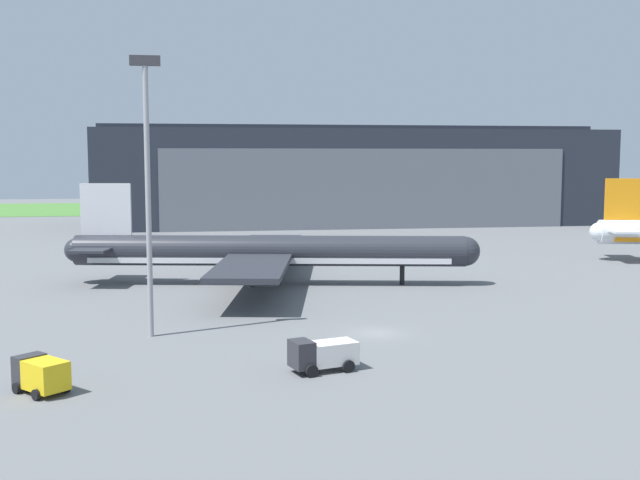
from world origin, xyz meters
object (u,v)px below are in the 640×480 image
object	(u,v)px
maintenance_hangar	(352,176)
ops_van	(322,354)
airliner_far_left	(267,252)
stair_truck	(41,374)
apron_light_mast	(148,177)

from	to	relation	value
maintenance_hangar	ops_van	world-z (taller)	maintenance_hangar
airliner_far_left	stair_truck	bearing A→B (deg)	-114.09
maintenance_hangar	apron_light_mast	size ratio (longest dim) A/B	4.83
maintenance_hangar	airliner_far_left	bearing A→B (deg)	-107.57
maintenance_hangar	airliner_far_left	xyz separation A→B (m)	(-26.18, -82.68, -6.56)
stair_truck	apron_light_mast	distance (m)	19.77
ops_van	stair_truck	bearing A→B (deg)	-173.17
ops_van	apron_light_mast	bearing A→B (deg)	134.34
maintenance_hangar	ops_van	distance (m)	123.11
stair_truck	apron_light_mast	bearing A→B (deg)	68.21
maintenance_hangar	airliner_far_left	size ratio (longest dim) A/B	2.31
maintenance_hangar	apron_light_mast	bearing A→B (deg)	-109.45
airliner_far_left	ops_van	bearing A→B (deg)	-89.28
airliner_far_left	stair_truck	world-z (taller)	airliner_far_left
airliner_far_left	ops_van	distance (m)	37.46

